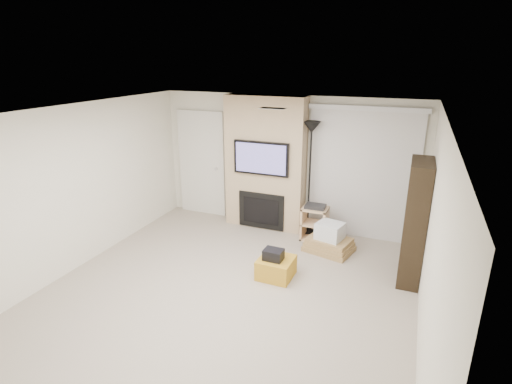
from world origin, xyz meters
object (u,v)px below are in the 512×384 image
at_px(av_stand, 315,221).
at_px(box_stack, 329,240).
at_px(ottoman, 276,268).
at_px(bookshelf, 415,222).
at_px(floor_lamp, 311,147).

height_order(av_stand, box_stack, av_stand).
relative_size(ottoman, bookshelf, 0.28).
bearing_deg(av_stand, bookshelf, -25.93).
distance_m(floor_lamp, av_stand, 1.33).
relative_size(ottoman, av_stand, 0.76).
height_order(av_stand, bookshelf, bookshelf).
relative_size(av_stand, box_stack, 0.75).
relative_size(floor_lamp, av_stand, 3.17).
bearing_deg(av_stand, ottoman, -97.87).
relative_size(av_stand, bookshelf, 0.37).
xyz_separation_m(av_stand, bookshelf, (1.64, -0.80, 0.55)).
xyz_separation_m(floor_lamp, bookshelf, (1.82, -1.02, -0.75)).
bearing_deg(ottoman, av_stand, 82.13).
bearing_deg(floor_lamp, box_stack, -47.81).
bearing_deg(box_stack, ottoman, -116.43).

